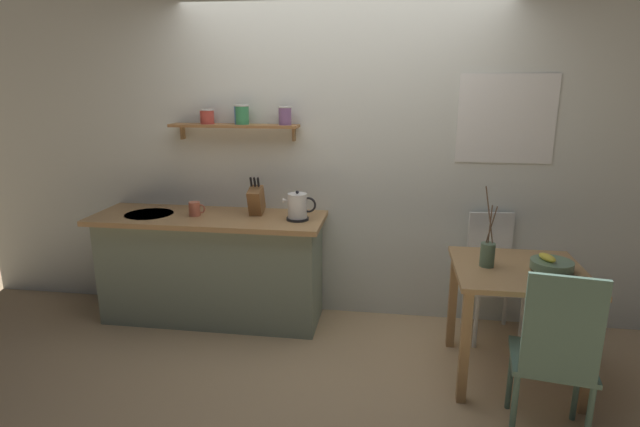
{
  "coord_description": "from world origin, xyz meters",
  "views": [
    {
      "loc": [
        0.44,
        -3.37,
        1.92
      ],
      "look_at": [
        -0.1,
        0.25,
        0.95
      ],
      "focal_mm": 28.39,
      "sensor_mm": 36.0,
      "label": 1
    }
  ],
  "objects_px": {
    "dining_table": "(517,288)",
    "coffee_mug_by_sink": "(195,209)",
    "knife_block": "(256,200)",
    "twig_vase": "(488,253)",
    "dining_chair_far": "(492,270)",
    "electric_kettle": "(298,207)",
    "dining_chair_near": "(556,352)",
    "fruit_bowl": "(551,264)"
  },
  "relations": [
    {
      "from": "fruit_bowl",
      "to": "coffee_mug_by_sink",
      "type": "distance_m",
      "value": 2.58
    },
    {
      "from": "electric_kettle",
      "to": "coffee_mug_by_sink",
      "type": "distance_m",
      "value": 0.82
    },
    {
      "from": "twig_vase",
      "to": "coffee_mug_by_sink",
      "type": "xyz_separation_m",
      "value": [
        -2.14,
        0.48,
        0.09
      ]
    },
    {
      "from": "knife_block",
      "to": "fruit_bowl",
      "type": "bearing_deg",
      "value": -16.16
    },
    {
      "from": "dining_chair_near",
      "to": "coffee_mug_by_sink",
      "type": "xyz_separation_m",
      "value": [
        -2.4,
        1.14,
        0.39
      ]
    },
    {
      "from": "dining_chair_near",
      "to": "knife_block",
      "type": "height_order",
      "value": "knife_block"
    },
    {
      "from": "electric_kettle",
      "to": "coffee_mug_by_sink",
      "type": "bearing_deg",
      "value": 179.79
    },
    {
      "from": "knife_block",
      "to": "dining_table",
      "type": "bearing_deg",
      "value": -17.17
    },
    {
      "from": "dining_chair_near",
      "to": "coffee_mug_by_sink",
      "type": "bearing_deg",
      "value": 154.55
    },
    {
      "from": "dining_table",
      "to": "coffee_mug_by_sink",
      "type": "height_order",
      "value": "coffee_mug_by_sink"
    },
    {
      "from": "dining_chair_near",
      "to": "coffee_mug_by_sink",
      "type": "distance_m",
      "value": 2.69
    },
    {
      "from": "dining_table",
      "to": "twig_vase",
      "type": "height_order",
      "value": "twig_vase"
    },
    {
      "from": "dining_table",
      "to": "coffee_mug_by_sink",
      "type": "bearing_deg",
      "value": 168.15
    },
    {
      "from": "dining_chair_far",
      "to": "coffee_mug_by_sink",
      "type": "bearing_deg",
      "value": -176.41
    },
    {
      "from": "knife_block",
      "to": "dining_chair_far",
      "type": "bearing_deg",
      "value": 1.81
    },
    {
      "from": "electric_kettle",
      "to": "dining_chair_near",
      "type": "bearing_deg",
      "value": -35.82
    },
    {
      "from": "knife_block",
      "to": "coffee_mug_by_sink",
      "type": "bearing_deg",
      "value": -169.61
    },
    {
      "from": "dining_chair_near",
      "to": "electric_kettle",
      "type": "xyz_separation_m",
      "value": [
        -1.58,
        1.14,
        0.44
      ]
    },
    {
      "from": "dining_chair_near",
      "to": "electric_kettle",
      "type": "relative_size",
      "value": 3.95
    },
    {
      "from": "knife_block",
      "to": "coffee_mug_by_sink",
      "type": "xyz_separation_m",
      "value": [
        -0.47,
        -0.09,
        -0.07
      ]
    },
    {
      "from": "dining_chair_near",
      "to": "knife_block",
      "type": "distance_m",
      "value": 2.33
    },
    {
      "from": "dining_chair_far",
      "to": "fruit_bowl",
      "type": "distance_m",
      "value": 0.75
    },
    {
      "from": "twig_vase",
      "to": "knife_block",
      "type": "bearing_deg",
      "value": 161.2
    },
    {
      "from": "knife_block",
      "to": "electric_kettle",
      "type": "bearing_deg",
      "value": -14.4
    },
    {
      "from": "fruit_bowl",
      "to": "electric_kettle",
      "type": "distance_m",
      "value": 1.79
    },
    {
      "from": "dining_table",
      "to": "dining_chair_near",
      "type": "distance_m",
      "value": 0.66
    },
    {
      "from": "dining_chair_far",
      "to": "twig_vase",
      "type": "relative_size",
      "value": 1.79
    },
    {
      "from": "dining_chair_near",
      "to": "electric_kettle",
      "type": "distance_m",
      "value": 2.0
    },
    {
      "from": "dining_table",
      "to": "dining_chair_near",
      "type": "relative_size",
      "value": 0.8
    },
    {
      "from": "dining_chair_near",
      "to": "knife_block",
      "type": "relative_size",
      "value": 3.26
    },
    {
      "from": "dining_table",
      "to": "knife_block",
      "type": "distance_m",
      "value": 2.0
    },
    {
      "from": "dining_table",
      "to": "coffee_mug_by_sink",
      "type": "relative_size",
      "value": 6.08
    },
    {
      "from": "dining_table",
      "to": "dining_chair_near",
      "type": "height_order",
      "value": "dining_chair_near"
    },
    {
      "from": "dining_table",
      "to": "twig_vase",
      "type": "relative_size",
      "value": 1.55
    },
    {
      "from": "dining_chair_far",
      "to": "knife_block",
      "type": "xyz_separation_m",
      "value": [
        -1.83,
        -0.06,
        0.51
      ]
    },
    {
      "from": "knife_block",
      "to": "twig_vase",
      "type": "bearing_deg",
      "value": -18.8
    },
    {
      "from": "coffee_mug_by_sink",
      "to": "electric_kettle",
      "type": "bearing_deg",
      "value": -0.21
    },
    {
      "from": "twig_vase",
      "to": "dining_chair_far",
      "type": "bearing_deg",
      "value": 75.45
    },
    {
      "from": "fruit_bowl",
      "to": "electric_kettle",
      "type": "relative_size",
      "value": 1.0
    },
    {
      "from": "coffee_mug_by_sink",
      "to": "dining_chair_near",
      "type": "bearing_deg",
      "value": -25.45
    },
    {
      "from": "dining_table",
      "to": "knife_block",
      "type": "bearing_deg",
      "value": 162.83
    },
    {
      "from": "fruit_bowl",
      "to": "electric_kettle",
      "type": "xyz_separation_m",
      "value": [
        -1.7,
        0.51,
        0.18
      ]
    }
  ]
}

